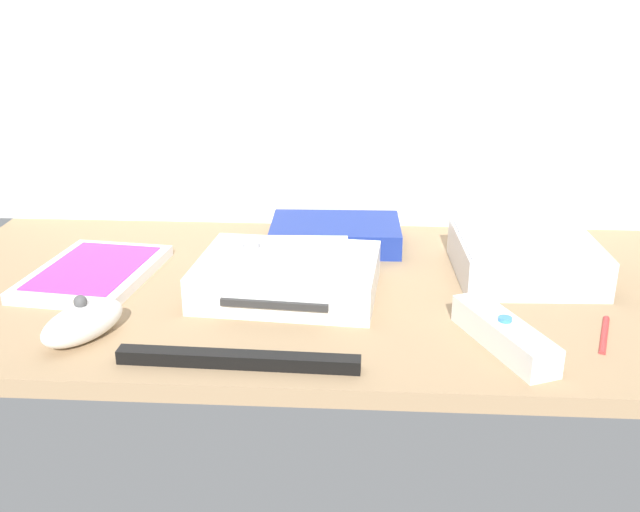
{
  "coord_description": "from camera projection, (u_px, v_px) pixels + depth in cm",
  "views": [
    {
      "loc": [
        5.03,
        -82.01,
        35.59
      ],
      "look_at": [
        0.0,
        0.0,
        4.0
      ],
      "focal_mm": 40.81,
      "sensor_mm": 36.0,
      "label": 1
    }
  ],
  "objects": [
    {
      "name": "remote_nunchuk",
      "position": [
        83.0,
        322.0,
        0.76
      ],
      "size": [
        8.82,
        10.86,
        5.1
      ],
      "rotation": [
        0.0,
        0.0,
        -0.52
      ],
      "color": "white",
      "rests_on": "ground_plane"
    },
    {
      "name": "back_wall",
      "position": [
        331.0,
        5.0,
        1.01
      ],
      "size": [
        110.0,
        1.2,
        64.0
      ],
      "primitive_type": "cube",
      "color": "silver",
      "rests_on": "ground"
    },
    {
      "name": "game_case",
      "position": [
        94.0,
        273.0,
        0.92
      ],
      "size": [
        15.75,
        20.48,
        1.56
      ],
      "rotation": [
        0.0,
        0.0,
        -0.12
      ],
      "color": "white",
      "rests_on": "ground_plane"
    },
    {
      "name": "remote_classic_pad",
      "position": [
        286.0,
        255.0,
        0.84
      ],
      "size": [
        14.7,
        8.55,
        2.4
      ],
      "rotation": [
        0.0,
        0.0,
        0.04
      ],
      "color": "white",
      "rests_on": "game_console"
    },
    {
      "name": "network_router",
      "position": [
        335.0,
        234.0,
        1.02
      ],
      "size": [
        18.3,
        12.73,
        3.4
      ],
      "rotation": [
        0.0,
        0.0,
        0.03
      ],
      "color": "navy",
      "rests_on": "ground_plane"
    },
    {
      "name": "remote_wand",
      "position": [
        503.0,
        334.0,
        0.74
      ],
      "size": [
        9.16,
        15.02,
        3.4
      ],
      "rotation": [
        0.0,
        0.0,
        0.41
      ],
      "color": "white",
      "rests_on": "ground_plane"
    },
    {
      "name": "mini_computer",
      "position": [
        525.0,
        256.0,
        0.92
      ],
      "size": [
        17.64,
        17.64,
        5.3
      ],
      "rotation": [
        0.0,
        0.0,
        0.04
      ],
      "color": "silver",
      "rests_on": "ground_plane"
    },
    {
      "name": "game_console",
      "position": [
        288.0,
        276.0,
        0.87
      ],
      "size": [
        22.26,
        17.81,
        4.4
      ],
      "rotation": [
        0.0,
        0.0,
        -0.08
      ],
      "color": "white",
      "rests_on": "ground_plane"
    },
    {
      "name": "stylus_pen",
      "position": [
        605.0,
        333.0,
        0.77
      ],
      "size": [
        3.65,
        8.72,
        0.7
      ],
      "primitive_type": "cylinder",
      "rotation": [
        0.0,
        1.57,
        1.23
      ],
      "color": "red",
      "rests_on": "ground_plane"
    },
    {
      "name": "sensor_bar",
      "position": [
        238.0,
        360.0,
        0.71
      ],
      "size": [
        24.05,
        2.56,
        1.4
      ],
      "primitive_type": "cube",
      "rotation": [
        0.0,
        0.0,
        -0.03
      ],
      "color": "black",
      "rests_on": "ground_plane"
    },
    {
      "name": "ground_plane",
      "position": [
        320.0,
        294.0,
        0.9
      ],
      "size": [
        100.0,
        48.0,
        2.0
      ],
      "primitive_type": "cube",
      "color": "#9E7F5B",
      "rests_on": "ground"
    }
  ]
}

